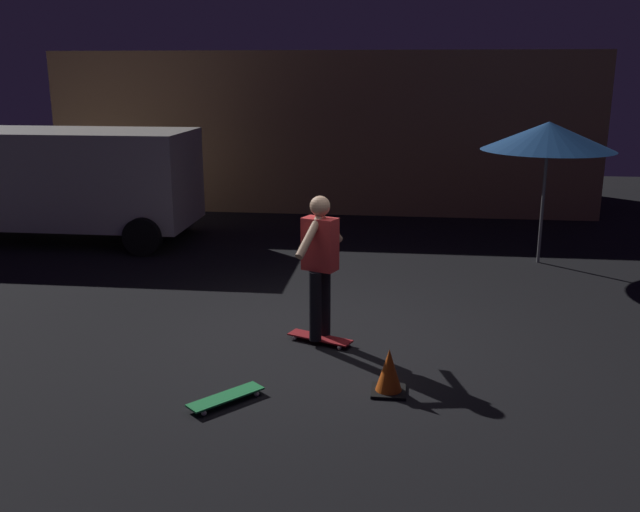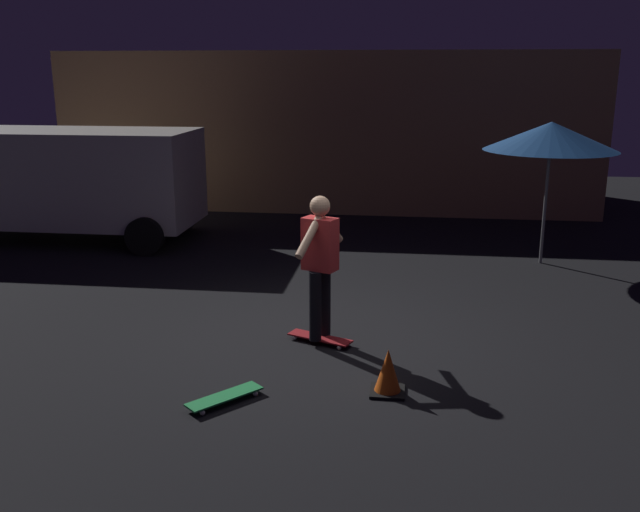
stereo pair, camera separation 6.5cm
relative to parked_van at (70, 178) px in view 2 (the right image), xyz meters
name	(u,v)px [view 2 (the right image)]	position (x,y,z in m)	size (l,w,h in m)	color
ground_plane	(326,340)	(5.32, -4.46, -1.16)	(28.00, 28.00, 0.00)	black
low_building	(331,127)	(4.30, 4.79, 0.58)	(11.95, 3.85, 3.48)	#AD7F56
parked_van	(70,178)	(0.00, 0.00, 0.00)	(4.62, 2.22, 2.03)	silver
patio_umbrella	(551,136)	(8.42, -0.61, 0.91)	(2.10, 2.10, 2.30)	slate
skateboard_ridden	(320,338)	(5.26, -4.54, -1.11)	(0.80, 0.48, 0.07)	#AD1E23
skateboard_spare	(225,397)	(4.55, -6.16, -1.11)	(0.67, 0.71, 0.07)	green
skater	(320,257)	(5.26, -4.54, -0.12)	(0.46, 0.94, 1.67)	black
traffic_cone	(388,373)	(6.09, -5.75, -0.95)	(0.34, 0.34, 0.46)	black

